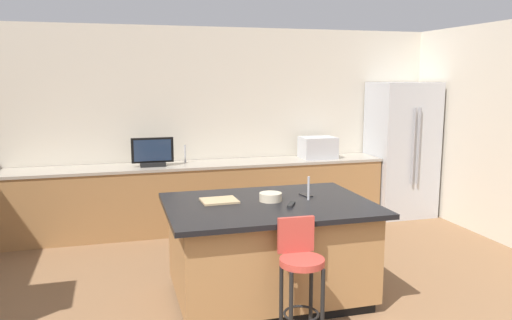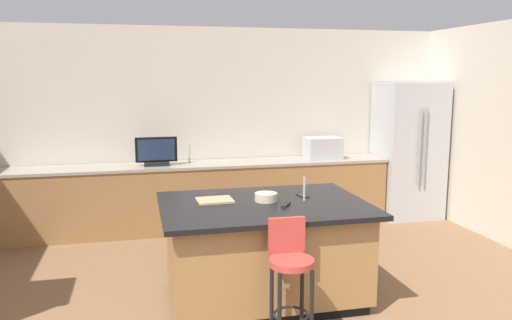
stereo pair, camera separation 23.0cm
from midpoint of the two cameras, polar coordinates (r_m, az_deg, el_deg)
name	(u,v)px [view 1 (the left image)]	position (r m, az deg, el deg)	size (l,w,h in m)	color
wall_back	(195,127)	(7.05, -7.75, 3.72)	(7.38, 0.12, 2.68)	beige
counter_back	(198,196)	(6.82, -7.45, -4.08)	(5.08, 0.62, 0.89)	#9E7042
kitchen_island	(269,250)	(4.70, 0.02, -10.05)	(1.84, 1.33, 0.90)	black
refrigerator	(401,149)	(7.67, 15.15, 1.16)	(0.87, 0.75, 1.94)	#B7BABF
microwave	(318,148)	(7.14, 6.04, 1.39)	(0.48, 0.36, 0.30)	#B7BABF
tv_monitor	(153,153)	(6.60, -12.51, 0.75)	(0.53, 0.16, 0.37)	black
sink_faucet_back	(185,154)	(6.79, -8.91, 0.68)	(0.02, 0.02, 0.24)	#B2B2B7
sink_faucet_island	(309,188)	(4.66, 4.52, -3.20)	(0.02, 0.02, 0.22)	#B2B2B7
bar_stool_center	(300,270)	(3.94, 3.30, -12.27)	(0.34, 0.34, 0.96)	#B23D33
fruit_bowl	(271,197)	(4.63, 0.22, -4.17)	(0.21, 0.21, 0.08)	beige
cell_phone	(306,195)	(4.86, 4.26, -3.95)	(0.07, 0.15, 0.01)	black
tv_remote	(291,204)	(4.48, 2.50, -5.02)	(0.04, 0.17, 0.02)	black
cutting_board	(219,201)	(4.64, -5.57, -4.56)	(0.32, 0.26, 0.02)	tan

